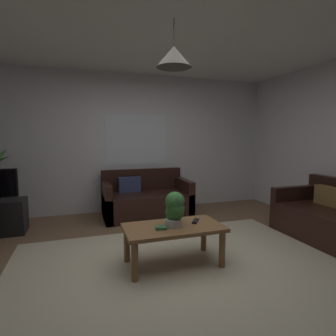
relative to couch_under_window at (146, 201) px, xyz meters
name	(u,v)px	position (x,y,z in m)	size (l,w,h in m)	color
floor	(176,263)	(-0.12, -1.95, -0.28)	(5.59, 4.88, 0.02)	brown
rug	(183,270)	(-0.12, -2.15, -0.27)	(3.63, 2.69, 0.01)	beige
wall_back	(133,143)	(-0.12, 0.52, 1.03)	(5.71, 0.06, 2.62)	silver
ceiling	(177,19)	(-0.12, -1.95, 2.35)	(5.59, 4.88, 0.02)	white
window_pane	(136,140)	(-0.06, 0.49, 1.10)	(1.18, 0.01, 0.97)	white
couch_under_window	(146,201)	(0.00, 0.00, 0.00)	(1.53, 0.87, 0.82)	black
couch_right_side	(331,220)	(2.18, -1.94, 0.00)	(0.87, 1.39, 0.82)	black
coffee_table	(173,232)	(-0.17, -1.97, 0.10)	(1.08, 0.58, 0.44)	olive
book_on_table_0	(161,228)	(-0.33, -2.03, 0.18)	(0.12, 0.10, 0.03)	#387247
remote_on_table_0	(195,221)	(0.12, -1.92, 0.18)	(0.05, 0.16, 0.02)	black
potted_plant_on_table	(175,209)	(-0.15, -1.98, 0.37)	(0.22, 0.25, 0.39)	beige
pendant_lamp	(174,57)	(-0.17, -1.97, 1.97)	(0.37, 0.37, 0.48)	black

